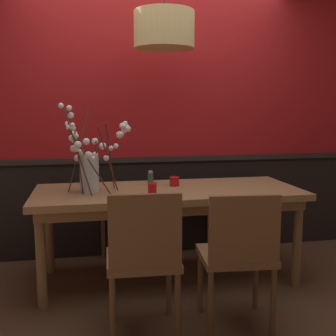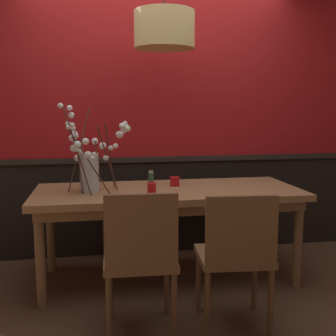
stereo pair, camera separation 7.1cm
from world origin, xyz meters
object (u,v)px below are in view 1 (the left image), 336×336
vase_with_blossoms (90,164)px  condiment_bottle (151,178)px  candle_holder_nearer_edge (174,181)px  pendant_lamp (164,30)px  dining_table (168,199)px  chair_near_side_right (239,251)px  chair_near_side_left (144,255)px  candle_holder_nearer_center (152,188)px  chair_far_side_left (118,195)px  chair_far_side_right (184,195)px

vase_with_blossoms → condiment_bottle: 0.58m
candle_holder_nearer_edge → pendant_lamp: bearing=-156.6°
dining_table → chair_near_side_right: (0.28, -0.86, -0.16)m
chair_near_side_left → candle_holder_nearer_center: (0.16, 0.67, 0.28)m
dining_table → chair_near_side_right: chair_near_side_right is taller
chair_near_side_right → chair_far_side_left: bearing=110.1°
vase_with_blossoms → candle_holder_nearer_center: 0.52m
dining_table → condiment_bottle: bearing=117.1°
dining_table → chair_far_side_left: 0.91m
condiment_bottle → candle_holder_nearer_center: bearing=-96.9°
chair_far_side_left → pendant_lamp: size_ratio=1.06×
chair_far_side_right → pendant_lamp: 1.73m
candle_holder_nearer_edge → condiment_bottle: bearing=153.0°
dining_table → pendant_lamp: pendant_lamp is taller
chair_near_side_right → vase_with_blossoms: bearing=136.9°
chair_near_side_right → candle_holder_nearer_center: bearing=122.6°
chair_far_side_left → pendant_lamp: 1.68m
chair_far_side_right → candle_holder_nearer_center: 1.20m
chair_far_side_left → condiment_bottle: (0.23, -0.63, 0.27)m
candle_holder_nearer_center → condiment_bottle: size_ratio=0.70×
dining_table → chair_near_side_left: 0.91m
vase_with_blossoms → pendant_lamp: bearing=9.2°
pendant_lamp → candle_holder_nearer_center: bearing=-119.4°
candle_holder_nearer_center → vase_with_blossoms: bearing=161.6°
vase_with_blossoms → candle_holder_nearer_edge: size_ratio=8.16×
chair_near_side_right → condiment_bottle: 1.18m
vase_with_blossoms → chair_near_side_left: bearing=-70.1°
chair_far_side_left → candle_holder_nearer_center: size_ratio=11.59×
vase_with_blossoms → condiment_bottle: (0.50, 0.23, -0.17)m
chair_near_side_right → candle_holder_nearer_edge: (-0.21, 0.98, 0.28)m
chair_near_side_left → condiment_bottle: 1.11m
dining_table → vase_with_blossoms: (-0.61, -0.02, 0.31)m
chair_near_side_left → chair_near_side_right: (0.60, -0.02, -0.01)m
dining_table → vase_with_blossoms: bearing=-178.2°
chair_far_side_right → pendant_lamp: bearing=-114.5°
chair_near_side_left → candle_holder_nearer_center: chair_near_side_left is taller
chair_near_side_left → chair_far_side_left: chair_far_side_left is taller
dining_table → chair_near_side_left: chair_near_side_left is taller
chair_near_side_left → condiment_bottle: chair_near_side_left is taller
chair_far_side_left → candle_holder_nearer_edge: (0.42, -0.72, 0.25)m
chair_far_side_left → vase_with_blossoms: 1.00m
chair_far_side_left → chair_far_side_right: chair_far_side_left is taller
dining_table → condiment_bottle: size_ratio=17.59×
condiment_bottle → dining_table: bearing=-62.9°
pendant_lamp → chair_far_side_left: bearing=113.0°
chair_near_side_left → chair_far_side_left: 1.68m
dining_table → chair_far_side_left: size_ratio=2.15×
chair_far_side_right → candle_holder_nearer_edge: (-0.27, -0.76, 0.28)m
chair_near_side_right → pendant_lamp: bearing=107.7°
candle_holder_nearer_center → chair_near_side_left: bearing=-103.5°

